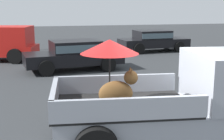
{
  "coord_description": "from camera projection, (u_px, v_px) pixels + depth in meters",
  "views": [
    {
      "loc": [
        -2.82,
        -5.76,
        2.84
      ],
      "look_at": [
        -0.76,
        2.49,
        1.1
      ],
      "focal_mm": 50.38,
      "sensor_mm": 36.0,
      "label": 1
    }
  ],
  "objects": [
    {
      "name": "pickup_truck_main",
      "position": [
        196.0,
        97.0,
        6.57
      ],
      "size": [
        5.24,
        2.73,
        2.2
      ],
      "rotation": [
        0.0,
        0.0,
        -0.12
      ],
      "color": "black",
      "rests_on": "ground"
    },
    {
      "name": "parked_sedan_near",
      "position": [
        153.0,
        40.0,
        19.84
      ],
      "size": [
        4.41,
        2.2,
        1.33
      ],
      "rotation": [
        0.0,
        0.0,
        0.07
      ],
      "color": "black",
      "rests_on": "ground"
    },
    {
      "name": "parked_sedan_far",
      "position": [
        74.0,
        54.0,
        14.06
      ],
      "size": [
        4.48,
        2.37,
        1.33
      ],
      "rotation": [
        0.0,
        0.0,
        3.26
      ],
      "color": "black",
      "rests_on": "ground"
    }
  ]
}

